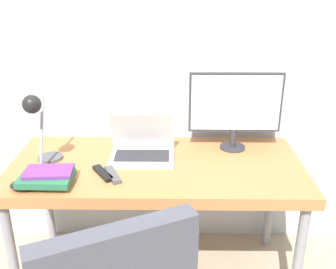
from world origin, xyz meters
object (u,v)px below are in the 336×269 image
(desk_lamp, at_px, (38,122))
(book_stack, at_px, (48,177))
(game_controller, at_px, (25,185))
(laptop, at_px, (142,148))
(monitor, at_px, (235,106))

(desk_lamp, distance_m, book_stack, 0.29)
(desk_lamp, bearing_deg, game_controller, -97.05)
(laptop, bearing_deg, game_controller, -145.94)
(monitor, distance_m, desk_lamp, 1.05)
(game_controller, bearing_deg, desk_lamp, 82.95)
(monitor, relative_size, desk_lamp, 1.26)
(book_stack, bearing_deg, laptop, 36.33)
(laptop, relative_size, desk_lamp, 0.84)
(book_stack, distance_m, game_controller, 0.11)
(game_controller, bearing_deg, laptop, 34.06)
(laptop, distance_m, monitor, 0.57)
(laptop, xyz_separation_m, desk_lamp, (-0.50, -0.15, 0.21))
(monitor, bearing_deg, laptop, -166.34)
(laptop, bearing_deg, book_stack, -143.67)
(book_stack, bearing_deg, desk_lamp, 114.29)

